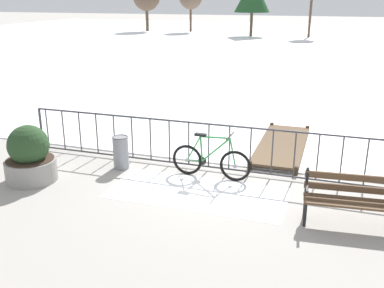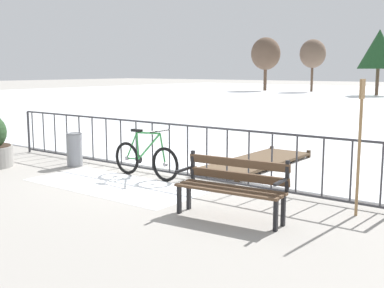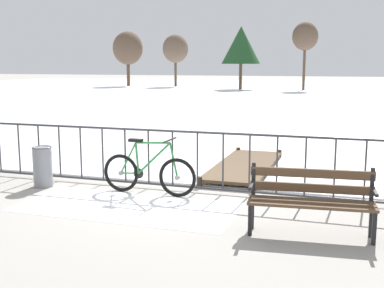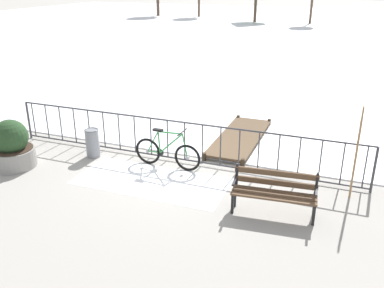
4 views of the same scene
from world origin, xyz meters
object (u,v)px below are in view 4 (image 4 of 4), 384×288
object	(u,v)px
bicycle_near_railing	(167,153)
oar_upright	(357,147)
park_bench	(274,189)
planter_with_shrub	(12,147)
trash_bin	(92,143)

from	to	relation	value
bicycle_near_railing	oar_upright	world-z (taller)	oar_upright
park_bench	planter_with_shrub	bearing A→B (deg)	-178.89
planter_with_shrub	oar_upright	bearing A→B (deg)	9.70
planter_with_shrub	park_bench	bearing A→B (deg)	1.11
planter_with_shrub	trash_bin	distance (m)	1.88
planter_with_shrub	trash_bin	xyz separation A→B (m)	(1.45, 1.19, -0.14)
trash_bin	oar_upright	xyz separation A→B (m)	(6.19, 0.11, 0.76)
park_bench	oar_upright	world-z (taller)	oar_upright
bicycle_near_railing	trash_bin	bearing A→B (deg)	-177.16
park_bench	oar_upright	bearing A→B (deg)	40.58
trash_bin	planter_with_shrub	bearing A→B (deg)	-140.47
bicycle_near_railing	trash_bin	xyz separation A→B (m)	(-2.02, -0.10, 0.00)
planter_with_shrub	oar_upright	size ratio (longest dim) A/B	0.59
planter_with_shrub	trash_bin	bearing A→B (deg)	39.53
planter_with_shrub	oar_upright	xyz separation A→B (m)	(7.63, 1.30, 0.62)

